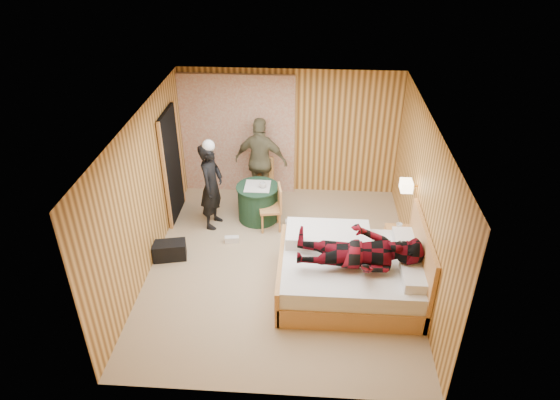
# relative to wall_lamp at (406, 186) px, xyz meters

# --- Properties ---
(floor) EXTENTS (4.20, 5.00, 0.01)m
(floor) POSITION_rel_wall_lamp_xyz_m (-1.92, -0.45, -1.30)
(floor) COLOR tan
(floor) RESTS_ON ground
(ceiling) EXTENTS (4.20, 5.00, 0.01)m
(ceiling) POSITION_rel_wall_lamp_xyz_m (-1.92, -0.45, 1.20)
(ceiling) COLOR white
(ceiling) RESTS_ON wall_back
(wall_back) EXTENTS (4.20, 0.02, 2.50)m
(wall_back) POSITION_rel_wall_lamp_xyz_m (-1.92, 2.05, -0.05)
(wall_back) COLOR #E5AD58
(wall_back) RESTS_ON floor
(wall_left) EXTENTS (0.02, 5.00, 2.50)m
(wall_left) POSITION_rel_wall_lamp_xyz_m (-4.02, -0.45, -0.05)
(wall_left) COLOR #E5AD58
(wall_left) RESTS_ON floor
(wall_right) EXTENTS (0.02, 5.00, 2.50)m
(wall_right) POSITION_rel_wall_lamp_xyz_m (0.18, -0.45, -0.05)
(wall_right) COLOR #E5AD58
(wall_right) RESTS_ON floor
(curtain) EXTENTS (2.20, 0.08, 2.40)m
(curtain) POSITION_rel_wall_lamp_xyz_m (-2.92, 1.98, -0.10)
(curtain) COLOR beige
(curtain) RESTS_ON floor
(doorway) EXTENTS (0.06, 0.90, 2.05)m
(doorway) POSITION_rel_wall_lamp_xyz_m (-3.98, 0.95, -0.28)
(doorway) COLOR black
(doorway) RESTS_ON floor
(wall_lamp) EXTENTS (0.26, 0.24, 0.16)m
(wall_lamp) POSITION_rel_wall_lamp_xyz_m (0.00, 0.00, 0.00)
(wall_lamp) COLOR gold
(wall_lamp) RESTS_ON wall_right
(bed) EXTENTS (2.17, 1.71, 1.17)m
(bed) POSITION_rel_wall_lamp_xyz_m (-0.80, -0.98, -0.96)
(bed) COLOR #E39B5D
(bed) RESTS_ON floor
(nightstand) EXTENTS (0.43, 0.58, 0.56)m
(nightstand) POSITION_rel_wall_lamp_xyz_m (-0.04, -0.24, -1.01)
(nightstand) COLOR #E39B5D
(nightstand) RESTS_ON floor
(round_table) EXTENTS (0.78, 0.78, 0.69)m
(round_table) POSITION_rel_wall_lamp_xyz_m (-2.44, 0.90, -0.95)
(round_table) COLOR #1D3F27
(round_table) RESTS_ON floor
(chair_far) EXTENTS (0.48, 0.48, 0.93)m
(chair_far) POSITION_rel_wall_lamp_xyz_m (-2.43, 1.53, -0.76)
(chair_far) COLOR #E39B5D
(chair_far) RESTS_ON floor
(chair_near) EXTENTS (0.44, 0.44, 0.85)m
(chair_near) POSITION_rel_wall_lamp_xyz_m (-2.12, 0.61, -0.81)
(chair_near) COLOR #E39B5D
(chair_near) RESTS_ON floor
(duffel_bag) EXTENTS (0.58, 0.39, 0.30)m
(duffel_bag) POSITION_rel_wall_lamp_xyz_m (-3.77, -0.40, -1.15)
(duffel_bag) COLOR black
(duffel_bag) RESTS_ON floor
(sneaker_left) EXTENTS (0.26, 0.13, 0.11)m
(sneaker_left) POSITION_rel_wall_lamp_xyz_m (-2.82, 0.12, -1.25)
(sneaker_left) COLOR silver
(sneaker_left) RESTS_ON floor
(sneaker_right) EXTENTS (0.25, 0.10, 0.11)m
(sneaker_right) POSITION_rel_wall_lamp_xyz_m (-1.80, 0.71, -1.25)
(sneaker_right) COLOR silver
(sneaker_right) RESTS_ON floor
(woman_standing) EXTENTS (0.49, 0.65, 1.60)m
(woman_standing) POSITION_rel_wall_lamp_xyz_m (-3.22, 0.65, -0.50)
(woman_standing) COLOR black
(woman_standing) RESTS_ON floor
(man_at_table) EXTENTS (1.07, 0.59, 1.72)m
(man_at_table) POSITION_rel_wall_lamp_xyz_m (-2.44, 1.55, -0.44)
(man_at_table) COLOR brown
(man_at_table) RESTS_ON floor
(man_on_bed) EXTENTS (0.86, 0.67, 1.77)m
(man_on_bed) POSITION_rel_wall_lamp_xyz_m (-0.77, -1.21, -0.28)
(man_on_bed) COLOR #620913
(man_on_bed) RESTS_ON bed
(book_lower) EXTENTS (0.19, 0.24, 0.02)m
(book_lower) POSITION_rel_wall_lamp_xyz_m (-0.04, -0.29, -0.73)
(book_lower) COLOR silver
(book_lower) RESTS_ON nightstand
(book_upper) EXTENTS (0.20, 0.25, 0.02)m
(book_upper) POSITION_rel_wall_lamp_xyz_m (-0.04, -0.29, -0.71)
(book_upper) COLOR silver
(book_upper) RESTS_ON nightstand
(cup_nightstand) EXTENTS (0.13, 0.13, 0.09)m
(cup_nightstand) POSITION_rel_wall_lamp_xyz_m (-0.04, -0.11, -0.69)
(cup_nightstand) COLOR silver
(cup_nightstand) RESTS_ON nightstand
(cup_table) EXTENTS (0.14, 0.14, 0.10)m
(cup_table) POSITION_rel_wall_lamp_xyz_m (-2.34, 0.85, -0.56)
(cup_table) COLOR silver
(cup_table) RESTS_ON round_table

